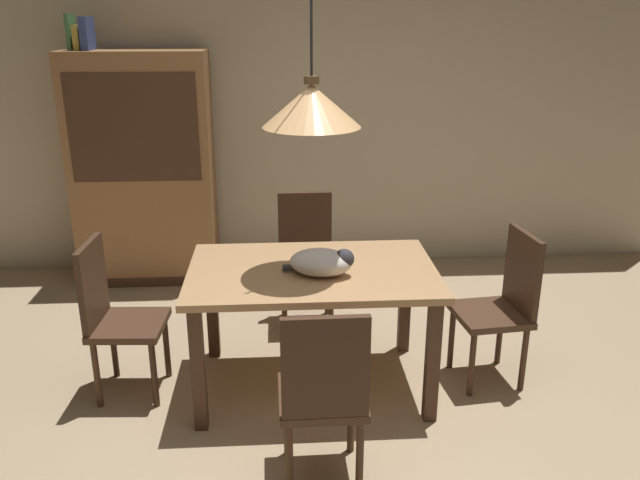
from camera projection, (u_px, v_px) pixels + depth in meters
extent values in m
plane|color=tan|center=(336.00, 440.00, 3.37)|extent=(10.00, 10.00, 0.00)
cube|color=beige|center=(310.00, 97.00, 5.38)|extent=(6.40, 0.10, 2.90)
cube|color=tan|center=(312.00, 272.00, 3.64)|extent=(1.40, 0.90, 0.04)
cube|color=#472D1E|center=(198.00, 370.00, 3.36)|extent=(0.07, 0.07, 0.71)
cube|color=#472D1E|center=(432.00, 362.00, 3.43)|extent=(0.07, 0.07, 0.71)
cube|color=#472D1E|center=(212.00, 306.00, 4.09)|extent=(0.07, 0.07, 0.71)
cube|color=#472D1E|center=(405.00, 300.00, 4.17)|extent=(0.07, 0.07, 0.71)
cube|color=#472D1E|center=(306.00, 268.00, 4.49)|extent=(0.40, 0.40, 0.04)
cube|color=#40291B|center=(305.00, 225.00, 4.57)|extent=(0.38, 0.04, 0.48)
cylinder|color=#472D1E|center=(285.00, 308.00, 4.40)|extent=(0.04, 0.04, 0.41)
cylinder|color=#472D1E|center=(331.00, 307.00, 4.42)|extent=(0.04, 0.04, 0.41)
cylinder|color=#472D1E|center=(284.00, 289.00, 4.70)|extent=(0.04, 0.04, 0.41)
cylinder|color=#472D1E|center=(327.00, 288.00, 4.73)|extent=(0.04, 0.04, 0.41)
cube|color=#472D1E|center=(490.00, 315.00, 3.80)|extent=(0.44, 0.44, 0.04)
cube|color=#40291B|center=(523.00, 272.00, 3.74)|extent=(0.08, 0.38, 0.48)
cylinder|color=#472D1E|center=(452.00, 338.00, 4.00)|extent=(0.04, 0.04, 0.41)
cylinder|color=#472D1E|center=(472.00, 364.00, 3.70)|extent=(0.04, 0.04, 0.41)
cylinder|color=#472D1E|center=(500.00, 334.00, 4.05)|extent=(0.04, 0.04, 0.41)
cylinder|color=#472D1E|center=(524.00, 359.00, 3.75)|extent=(0.04, 0.04, 0.41)
cube|color=#472D1E|center=(129.00, 325.00, 3.67)|extent=(0.42, 0.42, 0.04)
cube|color=#40291B|center=(92.00, 283.00, 3.59)|extent=(0.06, 0.38, 0.48)
cylinder|color=#472D1E|center=(154.00, 374.00, 3.60)|extent=(0.04, 0.04, 0.41)
cylinder|color=#472D1E|center=(166.00, 346.00, 3.90)|extent=(0.04, 0.04, 0.41)
cylinder|color=#472D1E|center=(97.00, 374.00, 3.60)|extent=(0.04, 0.04, 0.41)
cylinder|color=#472D1E|center=(114.00, 346.00, 3.90)|extent=(0.04, 0.04, 0.41)
cube|color=#472D1E|center=(322.00, 397.00, 2.98)|extent=(0.41, 0.41, 0.04)
cube|color=#40291B|center=(325.00, 368.00, 2.73)|extent=(0.38, 0.04, 0.48)
cylinder|color=#472D1E|center=(351.00, 416.00, 3.22)|extent=(0.04, 0.04, 0.41)
cylinder|color=#472D1E|center=(287.00, 419.00, 3.20)|extent=(0.04, 0.04, 0.41)
cylinder|color=#472D1E|center=(360.00, 458.00, 2.92)|extent=(0.04, 0.04, 0.41)
cylinder|color=#472D1E|center=(289.00, 462.00, 2.90)|extent=(0.04, 0.04, 0.41)
ellipsoid|color=silver|center=(321.00, 262.00, 3.52)|extent=(0.38, 0.28, 0.15)
sphere|color=#333338|center=(344.00, 259.00, 3.50)|extent=(0.11, 0.11, 0.11)
cylinder|color=#333338|center=(299.00, 267.00, 3.58)|extent=(0.18, 0.04, 0.04)
cone|color=#E0A86B|center=(312.00, 106.00, 3.33)|extent=(0.52, 0.52, 0.22)
cylinder|color=#513D23|center=(312.00, 80.00, 3.28)|extent=(0.08, 0.08, 0.04)
cube|color=olive|center=(144.00, 170.00, 5.16)|extent=(1.10, 0.44, 1.85)
cube|color=#472D1E|center=(133.00, 128.00, 4.82)|extent=(0.97, 0.01, 0.81)
cube|color=#472D1E|center=(153.00, 272.00, 5.45)|extent=(1.12, 0.45, 0.08)
cube|color=#427A4C|center=(71.00, 32.00, 4.78)|extent=(0.03, 0.20, 0.26)
cube|color=gold|center=(79.00, 38.00, 4.80)|extent=(0.04, 0.20, 0.18)
cube|color=#384C93|center=(87.00, 33.00, 4.79)|extent=(0.06, 0.24, 0.24)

